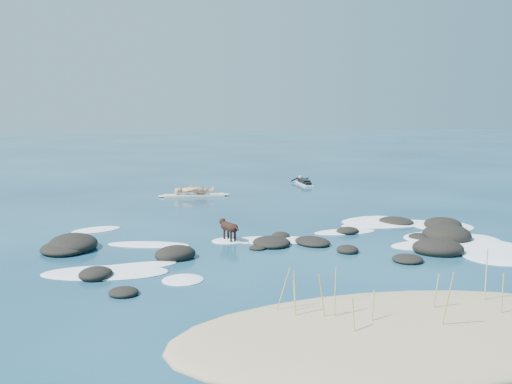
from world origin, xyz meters
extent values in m
plane|color=#0A2642|center=(0.00, 0.00, 0.00)|extent=(160.00, 160.00, 0.00)
ellipsoid|color=#9E8966|center=(0.00, -8.20, 0.00)|extent=(9.00, 4.40, 0.60)
cylinder|color=#A2A24E|center=(-1.49, -7.75, 0.63)|extent=(0.21, 0.14, 1.00)
cylinder|color=#A2A24E|center=(2.19, -7.42, 0.71)|extent=(0.11, 0.15, 1.18)
cylinder|color=#A2A24E|center=(-1.94, -7.49, 0.62)|extent=(0.08, 0.05, 1.00)
cylinder|color=#A2A24E|center=(-2.04, -7.02, 0.61)|extent=(0.29, 0.11, 0.95)
cylinder|color=#A2A24E|center=(0.52, -8.71, 0.73)|extent=(0.07, 0.28, 1.20)
cylinder|color=#A2A24E|center=(1.96, -8.28, 0.59)|extent=(0.05, 0.06, 0.93)
cylinder|color=#A2A24E|center=(-1.23, -7.76, 0.67)|extent=(0.07, 0.11, 1.09)
cylinder|color=#A2A24E|center=(-0.64, -8.15, 0.49)|extent=(0.12, 0.14, 0.72)
cylinder|color=#A2A24E|center=(-1.85, -7.17, 0.48)|extent=(0.08, 0.07, 0.71)
cylinder|color=#A2A24E|center=(0.84, -7.78, 0.54)|extent=(0.11, 0.08, 0.84)
cylinder|color=#A2A24E|center=(-1.17, -8.52, 0.50)|extent=(0.06, 0.13, 0.77)
ellipsoid|color=black|center=(-0.73, -0.96, 0.08)|extent=(1.35, 1.49, 0.32)
ellipsoid|color=black|center=(4.18, -1.20, 0.05)|extent=(0.93, 0.98, 0.21)
ellipsoid|color=black|center=(1.20, -2.32, 0.07)|extent=(0.84, 0.86, 0.28)
ellipsoid|color=black|center=(-6.82, -0.38, 0.09)|extent=(1.46, 1.65, 0.37)
ellipsoid|color=black|center=(5.74, 0.16, 0.12)|extent=(1.77, 1.81, 0.47)
ellipsoid|color=black|center=(-1.28, -1.39, 0.04)|extent=(0.65, 0.62, 0.15)
ellipsoid|color=black|center=(3.73, -2.97, 0.14)|extent=(1.83, 1.70, 0.56)
ellipsoid|color=black|center=(2.16, 0.06, 0.07)|extent=(0.86, 0.74, 0.28)
ellipsoid|color=black|center=(4.49, 1.21, 0.07)|extent=(1.55, 1.67, 0.29)
ellipsoid|color=black|center=(-0.20, -0.10, 0.06)|extent=(0.65, 0.70, 0.26)
ellipsoid|color=black|center=(4.87, -1.52, 0.17)|extent=(1.70, 1.75, 0.67)
ellipsoid|color=black|center=(0.53, -1.11, 0.07)|extent=(1.33, 1.51, 0.27)
ellipsoid|color=black|center=(-3.74, -1.87, 0.12)|extent=(1.41, 1.26, 0.47)
ellipsoid|color=black|center=(-5.14, -4.77, 0.05)|extent=(0.88, 0.86, 0.22)
ellipsoid|color=black|center=(2.44, -3.61, 0.06)|extent=(1.15, 1.16, 0.24)
ellipsoid|color=black|center=(-6.62, -0.10, 0.14)|extent=(1.55, 1.94, 0.57)
ellipsoid|color=black|center=(-5.82, -3.29, 0.09)|extent=(1.14, 1.17, 0.35)
ellipsoid|color=white|center=(5.09, -3.73, 0.01)|extent=(2.42, 2.53, 0.12)
ellipsoid|color=white|center=(5.50, -2.64, 0.01)|extent=(2.36, 2.04, 0.12)
ellipsoid|color=white|center=(-4.41, -0.15, 0.01)|extent=(2.68, 1.54, 0.12)
ellipsoid|color=white|center=(-5.60, -2.94, 0.01)|extent=(3.39, 1.81, 0.12)
ellipsoid|color=white|center=(4.88, -1.18, 0.01)|extent=(2.76, 2.01, 0.12)
ellipsoid|color=white|center=(3.74, 1.93, 0.01)|extent=(2.67, 2.01, 0.12)
ellipsoid|color=white|center=(5.91, -1.81, 0.01)|extent=(1.44, 1.78, 0.12)
ellipsoid|color=white|center=(-5.30, -2.66, 0.01)|extent=(3.29, 1.47, 0.12)
ellipsoid|color=white|center=(5.87, 0.34, 0.01)|extent=(2.49, 2.41, 0.12)
ellipsoid|color=white|center=(-3.73, -3.99, 0.01)|extent=(1.26, 1.22, 0.12)
ellipsoid|color=white|center=(2.13, 0.23, 0.01)|extent=(2.22, 0.95, 0.12)
ellipsoid|color=white|center=(3.87, -2.09, 0.01)|extent=(2.33, 1.22, 0.12)
ellipsoid|color=white|center=(-6.08, 2.41, 0.01)|extent=(1.91, 1.47, 0.12)
ellipsoid|color=white|center=(4.17, 1.09, 0.01)|extent=(3.69, 1.38, 0.12)
ellipsoid|color=white|center=(-0.52, -0.41, 0.01)|extent=(3.04, 1.66, 0.12)
ellipsoid|color=white|center=(-1.92, -0.19, 0.01)|extent=(1.10, 0.90, 0.12)
cube|color=beige|center=(-1.93, 9.15, 0.05)|extent=(2.86, 0.76, 0.09)
ellipsoid|color=beige|center=(-0.52, 9.07, 0.05)|extent=(0.58, 0.36, 0.10)
ellipsoid|color=beige|center=(-3.34, 9.24, 0.05)|extent=(0.58, 0.36, 0.10)
imported|color=tan|center=(-1.93, 9.15, 1.02)|extent=(0.48, 0.70, 1.84)
cube|color=white|center=(4.40, 12.05, 0.05)|extent=(0.53, 2.09, 0.08)
ellipsoid|color=white|center=(4.43, 13.09, 0.05)|extent=(0.26, 0.46, 0.08)
cube|color=black|center=(4.40, 12.05, 0.19)|extent=(0.41, 1.29, 0.21)
sphere|color=tan|center=(4.42, 12.78, 0.30)|extent=(0.22, 0.22, 0.22)
cylinder|color=black|center=(4.16, 12.93, 0.18)|extent=(0.52, 0.27, 0.24)
cylinder|color=black|center=(4.69, 12.92, 0.18)|extent=(0.51, 0.29, 0.24)
cube|color=black|center=(4.39, 11.34, 0.15)|extent=(0.34, 0.53, 0.13)
cylinder|color=black|center=(-1.92, -0.29, 0.48)|extent=(0.47, 0.63, 0.27)
sphere|color=black|center=(-2.01, -0.05, 0.48)|extent=(0.37, 0.37, 0.29)
sphere|color=black|center=(-1.82, -0.52, 0.48)|extent=(0.34, 0.34, 0.26)
sphere|color=black|center=(-2.08, 0.10, 0.58)|extent=(0.27, 0.27, 0.20)
cone|color=black|center=(-2.12, 0.21, 0.56)|extent=(0.15, 0.16, 0.11)
cone|color=black|center=(-2.12, 0.07, 0.66)|extent=(0.11, 0.10, 0.10)
cone|color=black|center=(-2.02, 0.11, 0.66)|extent=(0.11, 0.10, 0.10)
cylinder|color=black|center=(-2.06, -0.14, 0.19)|extent=(0.09, 0.09, 0.37)
cylinder|color=black|center=(-1.92, -0.08, 0.19)|extent=(0.09, 0.09, 0.37)
cylinder|color=black|center=(-1.91, -0.50, 0.19)|extent=(0.09, 0.09, 0.37)
cylinder|color=black|center=(-1.78, -0.44, 0.19)|extent=(0.09, 0.09, 0.37)
cylinder|color=black|center=(-1.77, -0.64, 0.53)|extent=(0.15, 0.27, 0.16)
camera|label=1|loc=(-4.95, -17.46, 4.18)|focal=40.00mm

